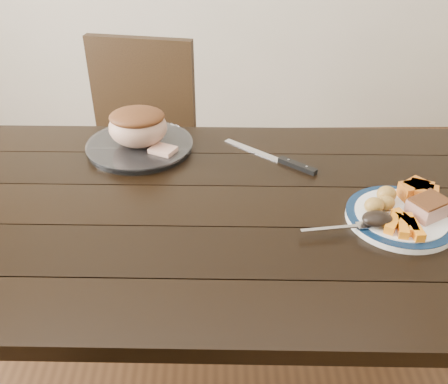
{
  "coord_description": "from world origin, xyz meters",
  "views": [
    {
      "loc": [
        0.07,
        -1.03,
        1.46
      ],
      "look_at": [
        0.08,
        -0.02,
        0.8
      ],
      "focal_mm": 40.0,
      "sensor_mm": 36.0,
      "label": 1
    }
  ],
  "objects_px": {
    "carving_knife": "(286,162)",
    "chair_far": "(138,148)",
    "pork_slice": "(428,208)",
    "roast_joint": "(138,128)",
    "dinner_plate": "(400,218)",
    "serving_platter": "(140,147)",
    "dining_table": "(193,234)",
    "fork": "(344,228)"
  },
  "relations": [
    {
      "from": "carving_knife",
      "to": "chair_far",
      "type": "bearing_deg",
      "value": 174.99
    },
    {
      "from": "carving_knife",
      "to": "pork_slice",
      "type": "bearing_deg",
      "value": -2.44
    },
    {
      "from": "pork_slice",
      "to": "roast_joint",
      "type": "height_order",
      "value": "roast_joint"
    },
    {
      "from": "dinner_plate",
      "to": "serving_platter",
      "type": "height_order",
      "value": "serving_platter"
    },
    {
      "from": "dining_table",
      "to": "pork_slice",
      "type": "height_order",
      "value": "pork_slice"
    },
    {
      "from": "fork",
      "to": "carving_knife",
      "type": "distance_m",
      "value": 0.35
    },
    {
      "from": "fork",
      "to": "chair_far",
      "type": "bearing_deg",
      "value": 117.74
    },
    {
      "from": "pork_slice",
      "to": "fork",
      "type": "bearing_deg",
      "value": -166.68
    },
    {
      "from": "chair_far",
      "to": "serving_platter",
      "type": "xyz_separation_m",
      "value": [
        0.09,
        -0.44,
        0.23
      ]
    },
    {
      "from": "dining_table",
      "to": "pork_slice",
      "type": "distance_m",
      "value": 0.58
    },
    {
      "from": "fork",
      "to": "dining_table",
      "type": "bearing_deg",
      "value": 152.96
    },
    {
      "from": "dinner_plate",
      "to": "carving_knife",
      "type": "relative_size",
      "value": 1.01
    },
    {
      "from": "dining_table",
      "to": "carving_knife",
      "type": "bearing_deg",
      "value": 38.49
    },
    {
      "from": "dining_table",
      "to": "roast_joint",
      "type": "distance_m",
      "value": 0.38
    },
    {
      "from": "chair_far",
      "to": "carving_knife",
      "type": "bearing_deg",
      "value": 145.32
    },
    {
      "from": "chair_far",
      "to": "carving_knife",
      "type": "relative_size",
      "value": 3.64
    },
    {
      "from": "pork_slice",
      "to": "fork",
      "type": "relative_size",
      "value": 0.47
    },
    {
      "from": "serving_platter",
      "to": "pork_slice",
      "type": "xyz_separation_m",
      "value": [
        0.73,
        -0.37,
        0.03
      ]
    },
    {
      "from": "pork_slice",
      "to": "carving_knife",
      "type": "xyz_separation_m",
      "value": [
        -0.3,
        0.28,
        -0.03
      ]
    },
    {
      "from": "chair_far",
      "to": "fork",
      "type": "xyz_separation_m",
      "value": [
        0.61,
        -0.86,
        0.25
      ]
    },
    {
      "from": "dining_table",
      "to": "pork_slice",
      "type": "bearing_deg",
      "value": -7.88
    },
    {
      "from": "dinner_plate",
      "to": "fork",
      "type": "relative_size",
      "value": 1.45
    },
    {
      "from": "serving_platter",
      "to": "fork",
      "type": "height_order",
      "value": "fork"
    },
    {
      "from": "dining_table",
      "to": "chair_far",
      "type": "distance_m",
      "value": 0.79
    },
    {
      "from": "dining_table",
      "to": "dinner_plate",
      "type": "xyz_separation_m",
      "value": [
        0.5,
        -0.07,
        0.1
      ]
    },
    {
      "from": "chair_far",
      "to": "carving_knife",
      "type": "xyz_separation_m",
      "value": [
        0.51,
        -0.53,
        0.23
      ]
    },
    {
      "from": "dining_table",
      "to": "fork",
      "type": "xyz_separation_m",
      "value": [
        0.35,
        -0.13,
        0.11
      ]
    },
    {
      "from": "carving_knife",
      "to": "roast_joint",
      "type": "bearing_deg",
      "value": -150.93
    },
    {
      "from": "roast_joint",
      "to": "fork",
      "type": "bearing_deg",
      "value": -38.92
    },
    {
      "from": "chair_far",
      "to": "dinner_plate",
      "type": "relative_size",
      "value": 3.6
    },
    {
      "from": "chair_far",
      "to": "dinner_plate",
      "type": "xyz_separation_m",
      "value": [
        0.76,
        -0.81,
        0.23
      ]
    },
    {
      "from": "chair_far",
      "to": "serving_platter",
      "type": "height_order",
      "value": "chair_far"
    },
    {
      "from": "roast_joint",
      "to": "chair_far",
      "type": "bearing_deg",
      "value": 101.15
    },
    {
      "from": "dining_table",
      "to": "fork",
      "type": "distance_m",
      "value": 0.39
    },
    {
      "from": "dinner_plate",
      "to": "pork_slice",
      "type": "distance_m",
      "value": 0.07
    },
    {
      "from": "dining_table",
      "to": "roast_joint",
      "type": "relative_size",
      "value": 9.5
    },
    {
      "from": "fork",
      "to": "roast_joint",
      "type": "xyz_separation_m",
      "value": [
        -0.52,
        0.42,
        0.05
      ]
    },
    {
      "from": "pork_slice",
      "to": "carving_knife",
      "type": "relative_size",
      "value": 0.33
    },
    {
      "from": "fork",
      "to": "carving_knife",
      "type": "bearing_deg",
      "value": 98.52
    },
    {
      "from": "dining_table",
      "to": "serving_platter",
      "type": "relative_size",
      "value": 5.28
    },
    {
      "from": "carving_knife",
      "to": "serving_platter",
      "type": "bearing_deg",
      "value": -150.93
    },
    {
      "from": "dinner_plate",
      "to": "fork",
      "type": "bearing_deg",
      "value": -160.12
    }
  ]
}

